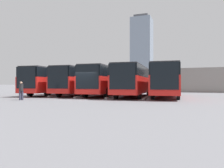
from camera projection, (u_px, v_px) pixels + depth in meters
name	position (u px, v px, depth m)	size (l,w,h in m)	color
ground_plane	(82.00, 99.00, 19.98)	(600.00, 600.00, 0.00)	slate
bus_0	(167.00, 80.00, 23.14)	(3.40, 12.01, 3.30)	red
curb_divider_0	(147.00, 97.00, 22.08)	(0.24, 6.00, 0.15)	#9E9E99
bus_1	(134.00, 80.00, 24.08)	(3.40, 12.01, 3.30)	red
curb_divider_1	(114.00, 97.00, 23.02)	(0.24, 6.00, 0.15)	#9E9E99
bus_2	(106.00, 80.00, 25.58)	(3.40, 12.01, 3.30)	red
curb_divider_2	(86.00, 96.00, 24.52)	(0.24, 6.00, 0.15)	#9E9E99
bus_3	(82.00, 81.00, 27.19)	(3.40, 12.01, 3.30)	red
curb_divider_3	(62.00, 95.00, 26.13)	(0.24, 6.00, 0.15)	#9E9E99
bus_4	(56.00, 81.00, 27.89)	(3.40, 12.01, 3.30)	red
pedestrian	(21.00, 90.00, 18.98)	(0.48, 0.48, 1.62)	#38384C
station_building	(141.00, 81.00, 43.64)	(40.70, 11.60, 4.11)	gray
office_tower	(142.00, 51.00, 185.71)	(16.76, 16.76, 59.46)	#7F8EA3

